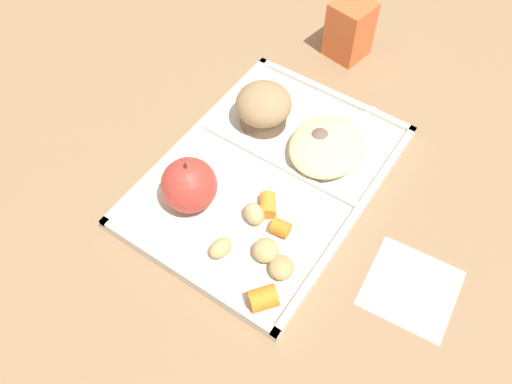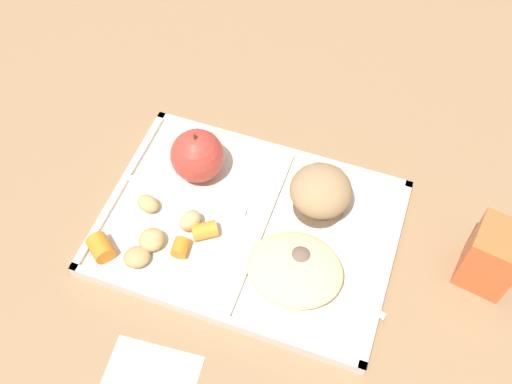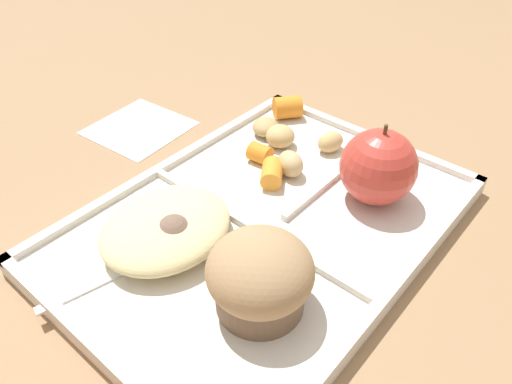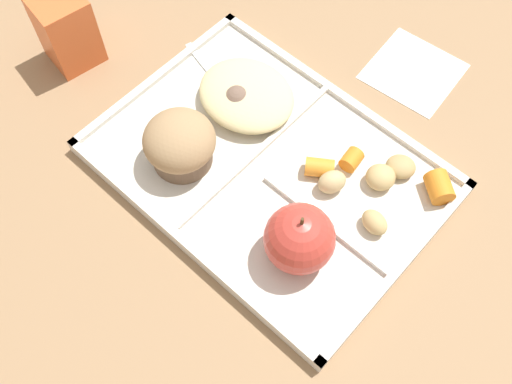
{
  "view_description": "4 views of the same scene",
  "coord_description": "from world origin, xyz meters",
  "px_view_note": "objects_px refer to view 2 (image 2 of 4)",
  "views": [
    {
      "loc": [
        -0.38,
        -0.24,
        0.61
      ],
      "look_at": [
        -0.05,
        -0.01,
        0.04
      ],
      "focal_mm": 36.8,
      "sensor_mm": 36.0,
      "label": 1
    },
    {
      "loc": [
        0.14,
        -0.38,
        0.71
      ],
      "look_at": [
        0.0,
        0.02,
        0.07
      ],
      "focal_mm": 41.68,
      "sensor_mm": 36.0,
      "label": 2
    },
    {
      "loc": [
        0.27,
        0.22,
        0.33
      ],
      "look_at": [
        0.01,
        -0.01,
        0.05
      ],
      "focal_mm": 34.37,
      "sensor_mm": 36.0,
      "label": 3
    },
    {
      "loc": [
        -0.23,
        0.27,
        0.61
      ],
      "look_at": [
        -0.03,
        0.06,
        0.06
      ],
      "focal_mm": 41.5,
      "sensor_mm": 36.0,
      "label": 4
    }
  ],
  "objects_px": {
    "lunch_tray": "(249,228)",
    "green_apple": "(197,156)",
    "plastic_fork": "(322,281)",
    "milk_carton": "(492,257)",
    "bran_muffin": "(320,193)"
  },
  "relations": [
    {
      "from": "lunch_tray",
      "to": "green_apple",
      "type": "height_order",
      "value": "green_apple"
    },
    {
      "from": "plastic_fork",
      "to": "milk_carton",
      "type": "relative_size",
      "value": 1.54
    },
    {
      "from": "lunch_tray",
      "to": "milk_carton",
      "type": "height_order",
      "value": "milk_carton"
    },
    {
      "from": "bran_muffin",
      "to": "milk_carton",
      "type": "height_order",
      "value": "milk_carton"
    },
    {
      "from": "lunch_tray",
      "to": "plastic_fork",
      "type": "xyz_separation_m",
      "value": [
        0.12,
        -0.05,
        0.01
      ]
    },
    {
      "from": "milk_carton",
      "to": "plastic_fork",
      "type": "bearing_deg",
      "value": -146.04
    },
    {
      "from": "lunch_tray",
      "to": "green_apple",
      "type": "distance_m",
      "value": 0.12
    },
    {
      "from": "milk_carton",
      "to": "green_apple",
      "type": "bearing_deg",
      "value": -173.24
    },
    {
      "from": "bran_muffin",
      "to": "lunch_tray",
      "type": "bearing_deg",
      "value": -142.63
    },
    {
      "from": "lunch_tray",
      "to": "plastic_fork",
      "type": "relative_size",
      "value": 2.56
    },
    {
      "from": "plastic_fork",
      "to": "green_apple",
      "type": "bearing_deg",
      "value": 153.36
    },
    {
      "from": "green_apple",
      "to": "plastic_fork",
      "type": "relative_size",
      "value": 0.56
    },
    {
      "from": "green_apple",
      "to": "plastic_fork",
      "type": "bearing_deg",
      "value": -26.64
    },
    {
      "from": "lunch_tray",
      "to": "green_apple",
      "type": "bearing_deg",
      "value": 147.79
    },
    {
      "from": "green_apple",
      "to": "plastic_fork",
      "type": "distance_m",
      "value": 0.24
    }
  ]
}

